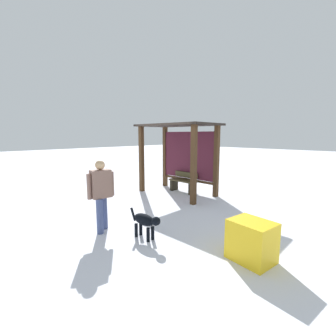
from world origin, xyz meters
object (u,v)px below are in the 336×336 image
(bench_left_inside, at_px, (183,183))
(dog, at_px, (146,221))
(bus_shelter, at_px, (182,146))
(person_walking, at_px, (101,191))
(grit_bin, at_px, (252,241))

(bench_left_inside, xyz_separation_m, dog, (2.00, -3.56, 0.03))
(bus_shelter, xyz_separation_m, dog, (2.00, -3.44, -1.36))
(person_walking, xyz_separation_m, grit_bin, (2.93, 1.12, -0.58))
(person_walking, height_order, dog, person_walking)
(bus_shelter, xyz_separation_m, grit_bin, (3.93, -2.74, -1.39))
(dog, bearing_deg, bench_left_inside, 119.34)
(dog, relative_size, grit_bin, 1.20)
(person_walking, distance_m, grit_bin, 3.19)
(bus_shelter, xyz_separation_m, bench_left_inside, (0.00, 0.12, -1.40))
(bench_left_inside, relative_size, dog, 1.32)
(bench_left_inside, bearing_deg, person_walking, -75.83)
(bench_left_inside, xyz_separation_m, person_walking, (1.00, -3.97, 0.58))
(bench_left_inside, relative_size, person_walking, 0.70)
(bus_shelter, bearing_deg, bench_left_inside, 90.00)
(dog, height_order, grit_bin, grit_bin)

